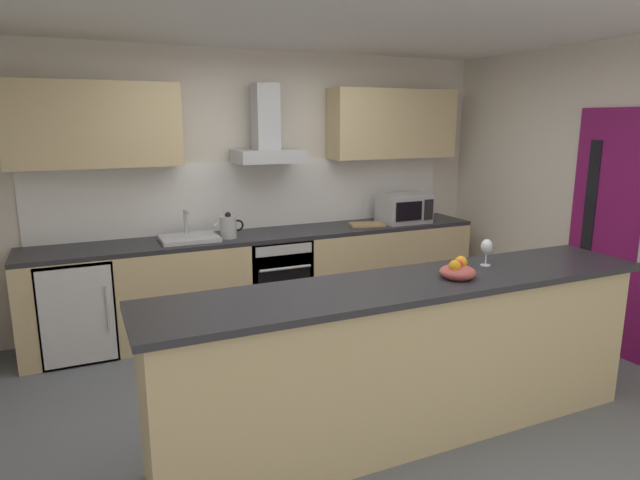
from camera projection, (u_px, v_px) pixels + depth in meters
ground at (343, 398)px, 3.92m from camera, size 5.91×4.87×0.02m
ceiling at (347, 10)px, 3.35m from camera, size 5.91×4.87×0.02m
wall_back at (255, 187)px, 5.41m from camera, size 5.91×0.12×2.60m
wall_right at (608, 198)px, 4.64m from camera, size 0.12×4.87×2.60m
backsplash_tile at (257, 195)px, 5.36m from camera, size 4.17×0.02×0.66m
counter_back at (269, 279)px, 5.25m from camera, size 4.32×0.60×0.90m
counter_island at (409, 359)px, 3.34m from camera, size 3.24×0.64×1.01m
upper_cabinets at (261, 124)px, 5.07m from camera, size 4.26×0.32×0.70m
side_door at (614, 233)px, 4.54m from camera, size 0.08×0.85×2.05m
oven at (274, 278)px, 5.24m from camera, size 0.60×0.62×0.80m
refrigerator at (77, 306)px, 4.55m from camera, size 0.58×0.60×0.85m
microwave at (404, 208)px, 5.67m from camera, size 0.50×0.38×0.30m
sink at (189, 237)px, 4.84m from camera, size 0.50×0.40×0.26m
kettle at (228, 227)px, 4.92m from camera, size 0.29×0.15×0.24m
range_hood at (267, 138)px, 5.07m from camera, size 0.62×0.45×0.72m
wine_glass at (487, 247)px, 3.55m from camera, size 0.08×0.08×0.18m
fruit_bowl at (458, 271)px, 3.29m from camera, size 0.22×0.22×0.13m
chopping_board at (367, 224)px, 5.53m from camera, size 0.39×0.30×0.02m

